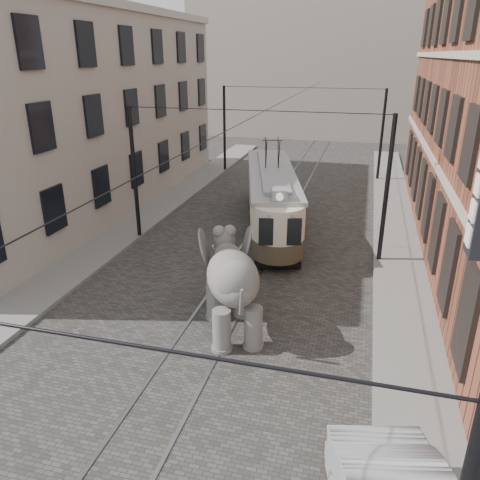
# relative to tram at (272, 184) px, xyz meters

# --- Properties ---
(ground) EXTENTS (120.00, 120.00, 0.00)m
(ground) POSITION_rel_tram_xyz_m (0.02, -9.30, -2.14)
(ground) COLOR #454340
(tram_rails) EXTENTS (1.54, 80.00, 0.02)m
(tram_rails) POSITION_rel_tram_xyz_m (0.02, -9.30, -2.13)
(tram_rails) COLOR slate
(tram_rails) RESTS_ON ground
(sidewalk_right) EXTENTS (2.00, 60.00, 0.15)m
(sidewalk_right) POSITION_rel_tram_xyz_m (6.02, -9.30, -2.07)
(sidewalk_right) COLOR slate
(sidewalk_right) RESTS_ON ground
(sidewalk_left) EXTENTS (2.00, 60.00, 0.15)m
(sidewalk_left) POSITION_rel_tram_xyz_m (-6.48, -9.30, -2.07)
(sidewalk_left) COLOR slate
(sidewalk_left) RESTS_ON ground
(stucco_building) EXTENTS (7.00, 24.00, 10.00)m
(stucco_building) POSITION_rel_tram_xyz_m (-10.98, 0.70, 2.86)
(stucco_building) COLOR #A29686
(stucco_building) RESTS_ON ground
(distant_block) EXTENTS (28.00, 10.00, 14.00)m
(distant_block) POSITION_rel_tram_xyz_m (0.02, 30.70, 4.86)
(distant_block) COLOR #A29686
(distant_block) RESTS_ON ground
(catenary) EXTENTS (11.00, 30.20, 6.00)m
(catenary) POSITION_rel_tram_xyz_m (-0.18, -4.30, 0.86)
(catenary) COLOR black
(catenary) RESTS_ON ground
(tram) EXTENTS (4.86, 11.01, 4.29)m
(tram) POSITION_rel_tram_xyz_m (0.00, 0.00, 0.00)
(tram) COLOR beige
(tram) RESTS_ON ground
(elephant) EXTENTS (4.29, 5.35, 2.88)m
(elephant) POSITION_rel_tram_xyz_m (0.82, -9.90, -0.70)
(elephant) COLOR #5C5A55
(elephant) RESTS_ON ground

